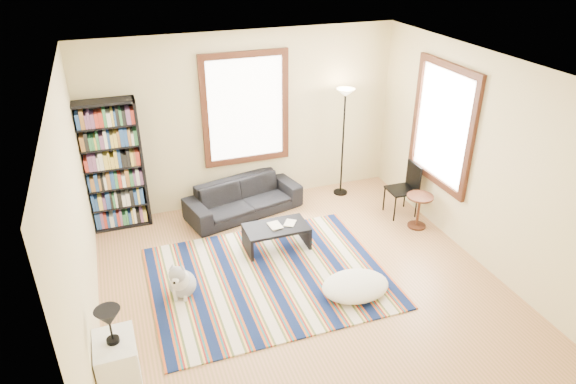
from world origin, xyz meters
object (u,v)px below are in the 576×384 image
object	(u,v)px
bookshelf	(112,166)
white_cabinet	(119,369)
floor_cushion	(355,286)
sofa	(244,198)
folding_chair	(401,190)
side_table	(418,211)
coffee_table	(276,237)
floor_lamp	(343,143)
dog	(182,277)

from	to	relation	value
bookshelf	white_cabinet	distance (m)	3.47
bookshelf	floor_cushion	size ratio (longest dim) A/B	2.28
sofa	white_cabinet	size ratio (longest dim) A/B	2.63
sofa	white_cabinet	xyz separation A→B (m)	(-2.10, -3.13, 0.08)
sofa	folding_chair	world-z (taller)	folding_chair
bookshelf	floor_cushion	bearing A→B (deg)	-45.64
bookshelf	side_table	xyz separation A→B (m)	(4.30, -1.59, -0.73)
side_table	folding_chair	xyz separation A→B (m)	(-0.05, 0.45, 0.16)
coffee_table	floor_lamp	world-z (taller)	floor_lamp
sofa	side_table	size ratio (longest dim) A/B	3.41
folding_chair	sofa	bearing A→B (deg)	161.34
side_table	coffee_table	bearing A→B (deg)	175.58
side_table	dog	distance (m)	3.70
coffee_table	floor_cushion	xyz separation A→B (m)	(0.61, -1.32, -0.07)
white_cabinet	coffee_table	bearing A→B (deg)	40.31
floor_cushion	folding_chair	world-z (taller)	folding_chair
sofa	side_table	world-z (taller)	side_table
sofa	dog	xyz separation A→B (m)	(-1.27, -1.75, -0.01)
side_table	dog	bearing A→B (deg)	-173.43
sofa	dog	world-z (taller)	sofa
floor_lamp	side_table	world-z (taller)	floor_lamp
coffee_table	folding_chair	xyz separation A→B (m)	(2.18, 0.27, 0.25)
floor_cushion	sofa	bearing A→B (deg)	107.55
coffee_table	dog	distance (m)	1.56
coffee_table	dog	size ratio (longest dim) A/B	1.71
side_table	folding_chair	bearing A→B (deg)	96.40
sofa	floor_lamp	world-z (taller)	floor_lamp
side_table	folding_chair	world-z (taller)	folding_chair
folding_chair	white_cabinet	size ratio (longest dim) A/B	1.23
white_cabinet	dog	world-z (taller)	white_cabinet
floor_cushion	dog	world-z (taller)	dog
side_table	white_cabinet	bearing A→B (deg)	-158.12
bookshelf	folding_chair	bearing A→B (deg)	-15.12
coffee_table	white_cabinet	distance (m)	3.01
sofa	coffee_table	xyz separation A→B (m)	(0.17, -1.15, -0.09)
floor_lamp	white_cabinet	xyz separation A→B (m)	(-3.86, -3.23, -0.58)
coffee_table	folding_chair	distance (m)	2.22
folding_chair	dog	size ratio (longest dim) A/B	1.63
folding_chair	white_cabinet	world-z (taller)	folding_chair
coffee_table	folding_chair	world-z (taller)	folding_chair
floor_lamp	floor_cushion	bearing A→B (deg)	-111.01
side_table	folding_chair	size ratio (longest dim) A/B	0.63
floor_lamp	coffee_table	bearing A→B (deg)	-141.90
coffee_table	side_table	bearing A→B (deg)	-4.42
coffee_table	folding_chair	bearing A→B (deg)	7.12
sofa	bookshelf	distance (m)	2.05
floor_cushion	dog	distance (m)	2.18
bookshelf	folding_chair	size ratio (longest dim) A/B	2.33
sofa	white_cabinet	world-z (taller)	white_cabinet
bookshelf	dog	size ratio (longest dim) A/B	3.79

